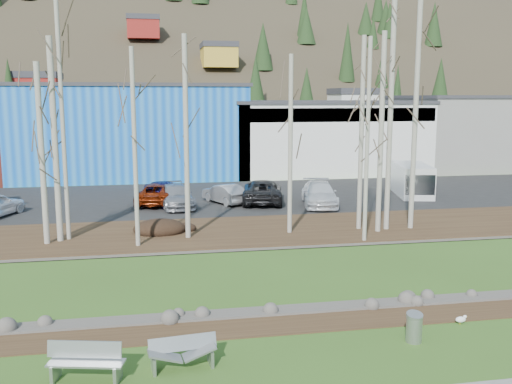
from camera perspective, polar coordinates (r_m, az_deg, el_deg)
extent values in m
plane|color=#36571D|center=(16.85, 5.49, -15.61)|extent=(200.00, 200.00, 0.00)
cube|color=#382616|center=(18.70, 3.69, -12.92)|extent=(80.00, 1.80, 0.03)
cube|color=#382616|center=(30.30, -2.02, -4.00)|extent=(80.00, 7.00, 0.15)
cube|color=black|center=(40.51, -4.19, -0.59)|extent=(80.00, 14.00, 0.14)
cube|color=blue|center=(53.78, -12.30, 5.92)|extent=(20.00, 12.00, 8.00)
cube|color=#333338|center=(53.70, -12.45, 10.34)|extent=(20.40, 12.24, 0.30)
cube|color=white|center=(56.21, 6.48, 5.45)|extent=(18.00, 12.00, 6.50)
cube|color=#333338|center=(56.07, 6.54, 8.92)|extent=(18.36, 12.24, 0.30)
cube|color=navy|center=(50.48, 8.48, 7.63)|extent=(17.64, 0.20, 1.20)
cube|color=gray|center=(62.72, 20.68, 5.55)|extent=(14.00, 12.00, 7.00)
cube|color=#333338|center=(62.62, 20.88, 8.88)|extent=(14.28, 12.24, 0.30)
cube|color=#A2A5A7|center=(16.04, -19.40, -16.56)|extent=(0.22, 0.59, 0.47)
cube|color=#A2A5A7|center=(15.54, -13.65, -17.16)|extent=(0.22, 0.59, 0.47)
cube|color=#A2A5A7|center=(15.77, -16.78, -14.82)|extent=(1.91, 0.56, 0.43)
cube|color=#A2A5A7|center=(15.67, -16.62, -16.06)|extent=(2.00, 0.96, 0.05)
cube|color=#A2A5A7|center=(15.81, -10.22, -16.59)|extent=(0.14, 0.57, 0.45)
cube|color=#A2A5A7|center=(16.03, -4.57, -16.09)|extent=(0.14, 0.57, 0.45)
cube|color=#A2A5A7|center=(15.94, -7.35, -14.76)|extent=(1.84, 0.41, 0.40)
cube|color=gray|center=(15.76, -9.10, -15.90)|extent=(0.94, 0.61, 0.33)
cube|color=gray|center=(15.89, -5.70, -15.61)|extent=(0.94, 0.61, 0.33)
cylinder|color=#A2A5A7|center=(17.84, 15.52, -13.03)|extent=(0.49, 0.49, 0.81)
cylinder|color=gold|center=(19.65, 19.73, -12.24)|extent=(0.01, 0.01, 0.10)
cylinder|color=gold|center=(19.69, 19.65, -12.18)|extent=(0.01, 0.01, 0.10)
ellipsoid|color=white|center=(19.65, 19.78, -11.91)|extent=(0.34, 0.19, 0.19)
cube|color=gray|center=(19.63, 19.79, -11.81)|extent=(0.22, 0.10, 0.02)
sphere|color=white|center=(19.68, 20.17, -11.62)|extent=(0.11, 0.11, 0.11)
cone|color=gold|center=(19.72, 20.35, -11.60)|extent=(0.06, 0.03, 0.03)
ellipsoid|color=black|center=(30.13, -9.63, -3.54)|extent=(2.72, 1.92, 0.53)
cylinder|color=#B2AFA1|center=(28.73, -20.64, 3.51)|extent=(0.28, 0.28, 8.60)
cylinder|color=#B2AFA1|center=(29.18, -18.80, 7.08)|extent=(0.21, 0.21, 12.03)
cylinder|color=#B2AFA1|center=(29.01, -19.47, 4.82)|extent=(0.29, 0.29, 9.80)
cylinder|color=#B2AFA1|center=(27.08, -12.03, 4.27)|extent=(0.21, 0.21, 9.24)
cylinder|color=#B2AFA1|center=(28.25, -6.99, 5.35)|extent=(0.25, 0.25, 9.97)
cylinder|color=#B2AFA1|center=(29.21, 3.46, 4.68)|extent=(0.23, 0.23, 9.11)
cylinder|color=#B2AFA1|center=(27.97, 11.07, 5.02)|extent=(0.20, 0.20, 9.79)
cylinder|color=#B2AFA1|center=(30.09, 12.40, 5.72)|extent=(0.27, 0.27, 10.25)
cylinder|color=#B2AFA1|center=(30.49, 10.50, 5.69)|extent=(0.24, 0.24, 10.10)
cylinder|color=#B2AFA1|center=(30.66, 13.29, 7.58)|extent=(0.27, 0.27, 12.21)
cylinder|color=#B2AFA1|center=(31.24, 15.66, 7.52)|extent=(0.27, 0.27, 12.21)
imported|color=maroon|center=(38.24, -9.80, -0.14)|extent=(3.20, 5.38, 1.40)
imported|color=#919299|center=(37.02, -8.07, -0.40)|extent=(2.60, 5.08, 1.41)
imported|color=#191350|center=(37.99, -9.00, -0.06)|extent=(3.33, 4.92, 1.55)
imported|color=#B4B3B5|center=(37.99, -3.14, -0.16)|extent=(2.87, 4.12, 1.29)
imported|color=black|center=(38.19, 0.67, 0.09)|extent=(3.61, 5.92, 1.54)
imported|color=white|center=(37.41, 6.35, -0.18)|extent=(3.09, 5.52, 1.51)
cube|color=white|center=(42.57, 15.33, 1.20)|extent=(3.23, 5.44, 2.23)
cube|color=black|center=(40.63, 15.93, 0.79)|extent=(2.20, 1.49, 1.38)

